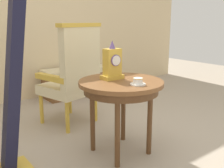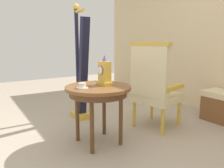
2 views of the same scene
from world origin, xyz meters
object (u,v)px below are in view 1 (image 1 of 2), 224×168
teacup_left (138,82)px  armchair (74,74)px  mantel_clock (112,64)px  window_bench (77,81)px  side_table (121,89)px  harp (5,90)px

teacup_left → armchair: bearing=90.7°
mantel_clock → window_bench: 1.99m
side_table → armchair: bearing=89.9°
mantel_clock → armchair: size_ratio=0.29×
side_table → window_bench: side_table is taller
harp → window_bench: bearing=47.3°
mantel_clock → window_bench: bearing=69.7°
armchair → harp: 1.09m
side_table → window_bench: (0.64, 1.88, -0.36)m
window_bench → mantel_clock: bearing=-110.3°
side_table → harp: size_ratio=0.43×
teacup_left → mantel_clock: (-0.03, 0.29, 0.11)m
armchair → mantel_clock: bearing=-91.8°
mantel_clock → window_bench: mantel_clock is taller
window_bench → side_table: bearing=-108.7°
teacup_left → window_bench: size_ratio=0.12×
mantel_clock → side_table: bearing=-77.4°
teacup_left → mantel_clock: size_ratio=0.37×
armchair → window_bench: bearing=58.8°
teacup_left → harp: size_ratio=0.07×
armchair → harp: bearing=-145.8°
armchair → window_bench: armchair is taller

